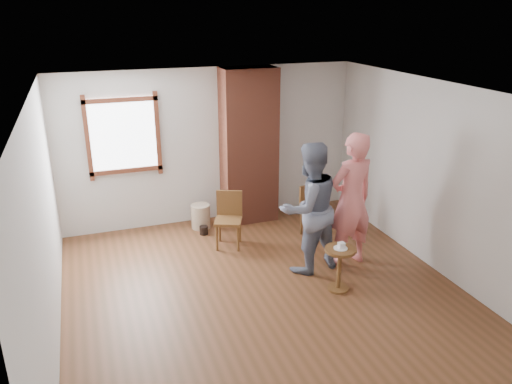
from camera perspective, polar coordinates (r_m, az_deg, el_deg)
ground at (r=6.53m, az=1.36°, el=-11.98°), size 5.50×5.50×0.00m
room_shell at (r=6.29m, az=-0.95°, el=4.84°), size 5.04×5.52×2.62m
brick_chimney at (r=8.36m, az=-0.82°, el=5.20°), size 0.90×0.50×2.60m
stoneware_crock at (r=8.41m, az=-6.35°, el=-2.77°), size 0.34×0.34×0.41m
dark_pot at (r=8.21m, az=-5.99°, el=-4.36°), size 0.15×0.15×0.14m
dining_chair_left at (r=7.68m, az=-3.13°, el=-2.74°), size 0.52×0.52×0.85m
dining_chair_right at (r=8.08m, az=6.53°, el=-1.78°), size 0.46×0.46×0.83m
side_table at (r=6.59m, az=9.53°, el=-7.90°), size 0.40×0.40×0.60m
cake_plate at (r=6.50m, az=9.64°, el=-6.34°), size 0.18×0.18×0.01m
cake_slice at (r=6.49m, az=9.73°, el=-6.06°), size 0.08×0.07×0.06m
man at (r=6.83m, az=6.07°, el=-1.85°), size 1.02×0.86×1.85m
person_pink at (r=7.06m, az=10.81°, el=-0.94°), size 0.77×0.57×1.94m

